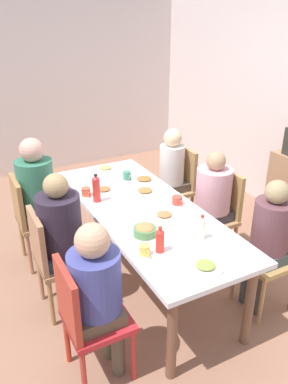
# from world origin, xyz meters

# --- Properties ---
(ground_plane) EXTENTS (7.42, 7.42, 0.00)m
(ground_plane) POSITION_xyz_m (0.00, 0.00, 0.00)
(ground_plane) COLOR #906550
(wall_left) EXTENTS (0.12, 4.44, 2.60)m
(wall_left) POSITION_xyz_m (-3.15, 0.00, 1.30)
(wall_left) COLOR silver
(wall_left) RESTS_ON ground_plane
(dining_table) EXTENTS (2.20, 0.84, 0.74)m
(dining_table) POSITION_xyz_m (0.00, 0.00, 0.66)
(dining_table) COLOR white
(dining_table) RESTS_ON ground_plane
(chair_0) EXTENTS (0.40, 0.40, 0.90)m
(chair_0) POSITION_xyz_m (0.00, -0.80, 0.51)
(chair_0) COLOR #A47D53
(chair_0) RESTS_ON ground_plane
(person_0) EXTENTS (0.33, 0.33, 1.19)m
(person_0) POSITION_xyz_m (0.00, -0.71, 0.72)
(person_0) COLOR navy
(person_0) RESTS_ON ground_plane
(chair_1) EXTENTS (0.40, 0.40, 0.90)m
(chair_1) POSITION_xyz_m (0.73, 0.80, 0.51)
(chair_1) COLOR #AC864D
(chair_1) RESTS_ON ground_plane
(person_1) EXTENTS (0.30, 0.30, 1.13)m
(person_1) POSITION_xyz_m (0.73, 0.71, 0.68)
(person_1) COLOR #46453E
(person_1) RESTS_ON ground_plane
(chair_2) EXTENTS (0.40, 0.40, 0.90)m
(chair_2) POSITION_xyz_m (-0.73, 0.80, 0.51)
(chair_2) COLOR tan
(chair_2) RESTS_ON ground_plane
(person_2) EXTENTS (0.30, 0.30, 1.14)m
(person_2) POSITION_xyz_m (-0.73, 0.71, 0.67)
(person_2) COLOR brown
(person_2) RESTS_ON ground_plane
(chair_3) EXTENTS (0.40, 0.40, 0.90)m
(chair_3) POSITION_xyz_m (-0.73, -0.80, 0.51)
(chair_3) COLOR tan
(chair_3) RESTS_ON ground_plane
(person_3) EXTENTS (0.33, 0.33, 1.25)m
(person_3) POSITION_xyz_m (-0.73, -0.71, 0.76)
(person_3) COLOR brown
(person_3) RESTS_ON ground_plane
(chair_4) EXTENTS (0.40, 0.40, 0.90)m
(chair_4) POSITION_xyz_m (0.73, -0.80, 0.51)
(chair_4) COLOR red
(chair_4) RESTS_ON ground_plane
(person_4) EXTENTS (0.33, 0.33, 1.15)m
(person_4) POSITION_xyz_m (0.73, -0.71, 0.70)
(person_4) COLOR brown
(person_4) RESTS_ON ground_plane
(chair_5) EXTENTS (0.40, 0.40, 0.90)m
(chair_5) POSITION_xyz_m (0.00, 0.80, 0.51)
(chair_5) COLOR tan
(chair_5) RESTS_ON ground_plane
(person_5) EXTENTS (0.33, 0.33, 1.12)m
(person_5) POSITION_xyz_m (-0.00, 0.71, 0.68)
(person_5) COLOR #48463D
(person_5) RESTS_ON ground_plane
(plate_0) EXTENTS (0.23, 0.23, 0.04)m
(plate_0) POSITION_xyz_m (0.92, -0.04, 0.75)
(plate_0) COLOR white
(plate_0) RESTS_ON dining_table
(plate_1) EXTENTS (0.26, 0.26, 0.04)m
(plate_1) POSITION_xyz_m (-0.50, 0.26, 0.75)
(plate_1) COLOR white
(plate_1) RESTS_ON dining_table
(plate_2) EXTENTS (0.21, 0.21, 0.04)m
(plate_2) POSITION_xyz_m (-0.46, -0.17, 0.75)
(plate_2) COLOR silver
(plate_2) RESTS_ON dining_table
(plate_3) EXTENTS (0.23, 0.23, 0.04)m
(plate_3) POSITION_xyz_m (-0.94, 0.04, 0.75)
(plate_3) COLOR white
(plate_3) RESTS_ON dining_table
(plate_4) EXTENTS (0.24, 0.24, 0.04)m
(plate_4) POSITION_xyz_m (-0.26, 0.15, 0.75)
(plate_4) COLOR white
(plate_4) RESTS_ON dining_table
(plate_5) EXTENTS (0.22, 0.22, 0.04)m
(plate_5) POSITION_xyz_m (0.21, 0.07, 0.75)
(plate_5) COLOR beige
(plate_5) RESTS_ON dining_table
(bowl_0) EXTENTS (0.17, 0.17, 0.08)m
(bowl_0) POSITION_xyz_m (0.38, -0.19, 0.78)
(bowl_0) COLOR #4C824B
(bowl_0) RESTS_ON dining_table
(cup_0) EXTENTS (0.11, 0.08, 0.08)m
(cup_0) POSITION_xyz_m (-0.61, 0.13, 0.78)
(cup_0) COLOR #3E8268
(cup_0) RESTS_ON dining_table
(cup_1) EXTENTS (0.11, 0.07, 0.07)m
(cup_1) POSITION_xyz_m (0.60, -0.31, 0.78)
(cup_1) COLOR #ECBF4D
(cup_1) RESTS_ON dining_table
(cup_2) EXTENTS (0.12, 0.08, 0.07)m
(cup_2) POSITION_xyz_m (-0.45, -0.35, 0.78)
(cup_2) COLOR #D0553B
(cup_2) RESTS_ON dining_table
(cup_3) EXTENTS (0.12, 0.09, 0.07)m
(cup_3) POSITION_xyz_m (0.06, 0.29, 0.78)
(cup_3) COLOR #C54235
(cup_3) RESTS_ON dining_table
(bottle_0) EXTENTS (0.06, 0.06, 0.19)m
(bottle_0) POSITION_xyz_m (0.61, 0.15, 0.83)
(bottle_0) COLOR silver
(bottle_0) RESTS_ON dining_table
(bottle_1) EXTENTS (0.06, 0.06, 0.20)m
(bottle_1) POSITION_xyz_m (0.62, -0.20, 0.83)
(bottle_1) COLOR red
(bottle_1) RESTS_ON dining_table
(bottle_2) EXTENTS (0.07, 0.07, 0.25)m
(bottle_2) POSITION_xyz_m (-0.30, -0.30, 0.86)
(bottle_2) COLOR red
(bottle_2) RESTS_ON dining_table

